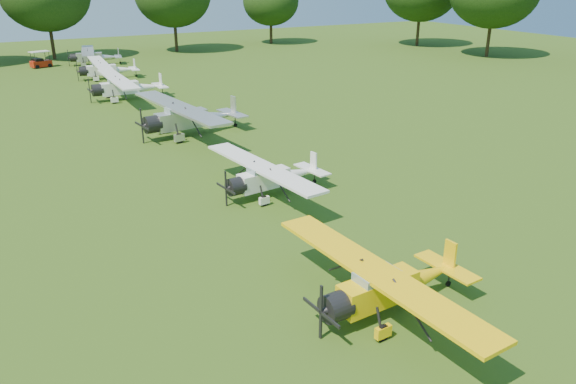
% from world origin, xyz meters
% --- Properties ---
extents(ground, '(160.00, 160.00, 0.00)m').
position_xyz_m(ground, '(0.00, 0.00, 0.00)').
color(ground, '#2F4D13').
rests_on(ground, ground).
extents(tree_belt, '(137.36, 130.27, 14.52)m').
position_xyz_m(tree_belt, '(3.57, 0.16, 8.03)').
color(tree_belt, '#302212').
rests_on(tree_belt, ground).
extents(aircraft_2, '(6.18, 9.85, 1.94)m').
position_xyz_m(aircraft_2, '(0.13, -10.74, 1.13)').
color(aircraft_2, yellow).
rests_on(aircraft_2, ground).
extents(aircraft_3, '(5.89, 9.36, 1.84)m').
position_xyz_m(aircraft_3, '(1.49, 0.83, 1.07)').
color(aircraft_3, white).
rests_on(aircraft_3, ground).
extents(aircraft_4, '(7.67, 12.18, 2.39)m').
position_xyz_m(aircraft_4, '(1.50, 13.68, 1.40)').
color(aircraft_4, silver).
rests_on(aircraft_4, ground).
extents(aircraft_5, '(6.80, 10.80, 2.14)m').
position_xyz_m(aircraft_5, '(0.33, 27.66, 1.25)').
color(aircraft_5, white).
rests_on(aircraft_5, ground).
extents(aircraft_6, '(6.35, 10.11, 1.99)m').
position_xyz_m(aircraft_6, '(0.89, 38.87, 1.16)').
color(aircraft_6, white).
rests_on(aircraft_6, ground).
extents(aircraft_7, '(6.35, 10.06, 1.98)m').
position_xyz_m(aircraft_7, '(1.51, 49.30, 1.15)').
color(aircraft_7, silver).
rests_on(aircraft_7, ground).
extents(golf_cart, '(2.52, 1.96, 1.91)m').
position_xyz_m(golf_cart, '(-4.47, 50.31, 0.64)').
color(golf_cart, '#A71E0B').
rests_on(golf_cart, ground).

